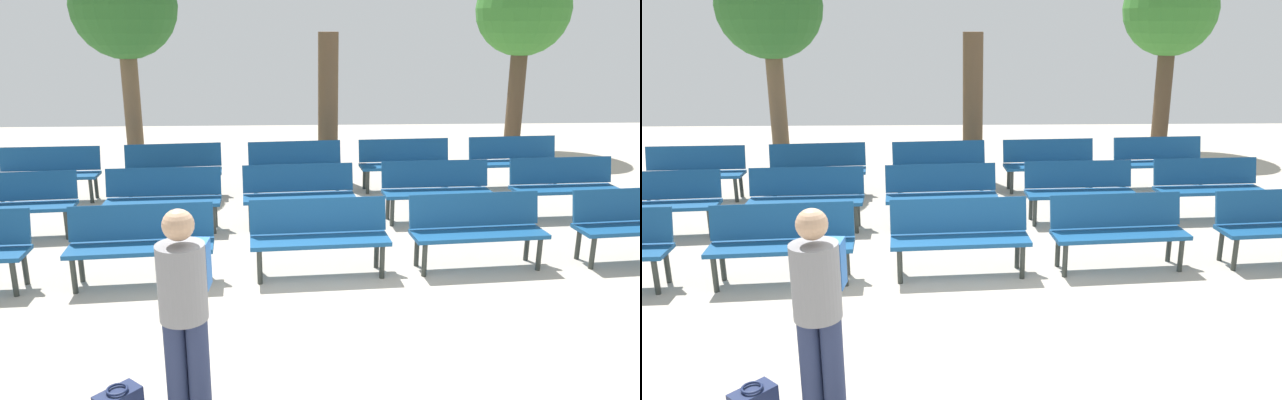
% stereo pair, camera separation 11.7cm
% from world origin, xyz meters
% --- Properties ---
extents(ground_plane, '(24.68, 24.68, 0.00)m').
position_xyz_m(ground_plane, '(0.00, 0.00, 0.00)').
color(ground_plane, '#B2A899').
extents(bench_r0_c1, '(1.63, 0.61, 0.87)m').
position_xyz_m(bench_r0_c1, '(-2.07, 1.41, 0.50)').
color(bench_r0_c1, navy).
rests_on(bench_r0_c1, ground_plane).
extents(bench_r0_c2, '(1.63, 0.59, 0.87)m').
position_xyz_m(bench_r0_c2, '(-0.06, 1.57, 0.50)').
color(bench_r0_c2, navy).
rests_on(bench_r0_c2, ground_plane).
extents(bench_r0_c3, '(1.63, 0.61, 0.87)m').
position_xyz_m(bench_r0_c3, '(1.83, 1.71, 0.50)').
color(bench_r0_c3, navy).
rests_on(bench_r0_c3, ground_plane).
extents(bench_r0_c4, '(1.64, 0.62, 0.87)m').
position_xyz_m(bench_r0_c4, '(3.88, 1.84, 0.50)').
color(bench_r0_c4, navy).
rests_on(bench_r0_c4, ground_plane).
extents(bench_r1_c0, '(1.64, 0.63, 0.87)m').
position_xyz_m(bench_r1_c0, '(-4.15, 3.05, 0.50)').
color(bench_r1_c0, navy).
rests_on(bench_r1_c0, ground_plane).
extents(bench_r1_c1, '(1.62, 0.57, 0.87)m').
position_xyz_m(bench_r1_c1, '(-2.18, 3.22, 0.50)').
color(bench_r1_c1, navy).
rests_on(bench_r1_c1, ground_plane).
extents(bench_r1_c2, '(1.63, 0.60, 0.87)m').
position_xyz_m(bench_r1_c2, '(-0.28, 3.36, 0.50)').
color(bench_r1_c2, navy).
rests_on(bench_r1_c2, ground_plane).
extents(bench_r1_c3, '(1.62, 0.55, 0.87)m').
position_xyz_m(bench_r1_c3, '(1.76, 3.51, 0.50)').
color(bench_r1_c3, navy).
rests_on(bench_r1_c3, ground_plane).
extents(bench_r1_c4, '(1.63, 0.57, 0.87)m').
position_xyz_m(bench_r1_c4, '(3.72, 3.64, 0.50)').
color(bench_r1_c4, navy).
rests_on(bench_r1_c4, ground_plane).
extents(bench_r2_c0, '(1.62, 0.56, 0.87)m').
position_xyz_m(bench_r2_c0, '(-4.36, 4.83, 0.50)').
color(bench_r2_c0, navy).
rests_on(bench_r2_c0, ground_plane).
extents(bench_r2_c1, '(1.64, 0.64, 0.87)m').
position_xyz_m(bench_r2_c1, '(-2.37, 5.00, 0.50)').
color(bench_r2_c1, navy).
rests_on(bench_r2_c1, ground_plane).
extents(bench_r2_c2, '(1.64, 0.62, 0.87)m').
position_xyz_m(bench_r2_c2, '(-0.31, 5.14, 0.50)').
color(bench_r2_c2, navy).
rests_on(bench_r2_c2, ground_plane).
extents(bench_r2_c3, '(1.63, 0.58, 0.87)m').
position_xyz_m(bench_r2_c3, '(1.61, 5.27, 0.50)').
color(bench_r2_c3, navy).
rests_on(bench_r2_c3, ground_plane).
extents(bench_r2_c4, '(1.63, 0.59, 0.87)m').
position_xyz_m(bench_r2_c4, '(3.60, 5.42, 0.50)').
color(bench_r2_c4, navy).
rests_on(bench_r2_c4, ground_plane).
extents(tree_0, '(1.83, 1.83, 4.04)m').
position_xyz_m(tree_0, '(-3.24, 6.07, 3.06)').
color(tree_0, brown).
rests_on(tree_0, ground_plane).
extents(tree_1, '(0.37, 0.37, 2.68)m').
position_xyz_m(tree_1, '(0.30, 6.13, 1.34)').
color(tree_1, brown).
rests_on(tree_1, ground_plane).
extents(tree_2, '(2.06, 2.06, 4.16)m').
position_xyz_m(tree_2, '(4.78, 8.81, 3.06)').
color(tree_2, '#4C3A28').
rests_on(tree_2, ground_plane).
extents(visitor_with_backpack, '(0.36, 0.54, 1.65)m').
position_xyz_m(visitor_with_backpack, '(-1.13, -1.16, 0.94)').
color(visitor_with_backpack, navy).
rests_on(visitor_with_backpack, ground_plane).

